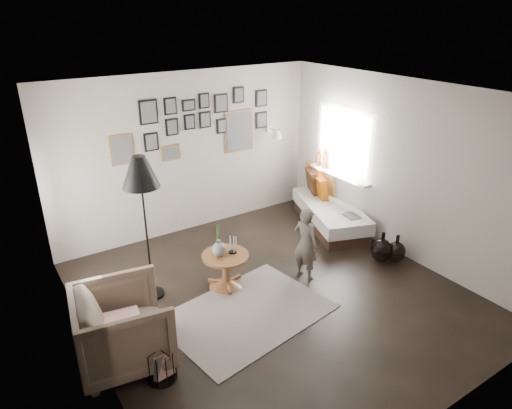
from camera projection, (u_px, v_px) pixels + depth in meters
ground at (274, 295)px, 5.98m from camera, size 4.80×4.80×0.00m
wall_back at (188, 154)px, 7.30m from camera, size 4.50×0.00×4.50m
wall_front at (451, 304)px, 3.62m from camera, size 4.50×0.00×4.50m
wall_left at (83, 256)px, 4.32m from camera, size 0.00×4.80×4.80m
wall_right at (402, 170)px, 6.59m from camera, size 0.00×4.80×4.80m
ceiling at (278, 94)px, 4.94m from camera, size 4.80×4.80×0.00m
door_left at (61, 231)px, 5.35m from camera, size 0.00×2.14×2.14m
window_right at (333, 169)px, 7.73m from camera, size 0.15×1.32×1.30m
gallery_wall at (203, 125)px, 7.25m from camera, size 2.74×0.03×1.08m
wall_sconce at (277, 134)px, 7.81m from camera, size 0.18×0.36×0.16m
rug at (247, 313)px, 5.61m from camera, size 2.13×1.64×0.01m
pedestal_table at (226, 272)px, 6.07m from camera, size 0.62×0.62×0.49m
vase at (219, 247)px, 5.89m from camera, size 0.18×0.18×0.44m
candles at (232, 245)px, 5.98m from camera, size 0.11×0.11×0.23m
daybed at (327, 210)px, 7.82m from camera, size 1.32×1.93×0.87m
magazine_on_daybed at (352, 216)px, 7.25m from camera, size 0.24×0.30×0.01m
armchair at (123, 327)px, 4.71m from camera, size 1.07×1.05×0.86m
armchair_cushion at (121, 321)px, 4.73m from camera, size 0.46×0.46×0.18m
floor_lamp at (141, 177)px, 5.33m from camera, size 0.44×0.44×1.90m
magazine_basket at (161, 364)px, 4.58m from camera, size 0.36×0.36×0.36m
demijohn_large at (382, 250)px, 6.70m from camera, size 0.31×0.31×0.47m
demijohn_small at (396, 252)px, 6.70m from camera, size 0.28×0.28×0.43m
child at (306, 244)px, 6.17m from camera, size 0.34×0.44×1.05m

